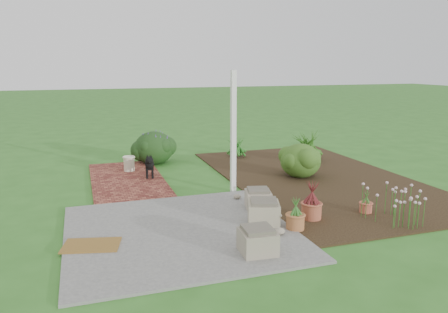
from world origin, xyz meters
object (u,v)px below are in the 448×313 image
object	(u,v)px
black_dog	(149,164)
cream_ceramic_urn	(129,164)
evergreen_shrub	(301,160)
stone_trough_near	(258,242)

from	to	relation	value
black_dog	cream_ceramic_urn	distance (m)	0.90
cream_ceramic_urn	evergreen_shrub	size ratio (longest dim) A/B	0.37
stone_trough_near	cream_ceramic_urn	world-z (taller)	cream_ceramic_urn
cream_ceramic_urn	black_dog	bearing A→B (deg)	-65.00
black_dog	evergreen_shrub	xyz separation A→B (m)	(3.37, -0.97, 0.07)
black_dog	cream_ceramic_urn	size ratio (longest dim) A/B	1.75
stone_trough_near	cream_ceramic_urn	distance (m)	5.51
stone_trough_near	black_dog	world-z (taller)	black_dog
stone_trough_near	evergreen_shrub	bearing A→B (deg)	54.40
stone_trough_near	evergreen_shrub	xyz separation A→B (m)	(2.58, 3.61, 0.23)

